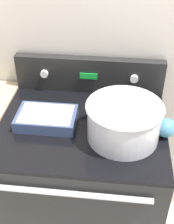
{
  "coord_description": "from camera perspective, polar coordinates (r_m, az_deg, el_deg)",
  "views": [
    {
      "loc": [
        0.15,
        -0.8,
        1.8
      ],
      "look_at": [
        0.02,
        0.34,
        0.97
      ],
      "focal_mm": 50.0,
      "sensor_mm": 36.0,
      "label": 1
    }
  ],
  "objects": [
    {
      "name": "stove_range",
      "position": [
        1.76,
        -0.73,
        -13.94
      ],
      "size": [
        0.77,
        0.67,
        0.91
      ],
      "color": "black",
      "rests_on": "ground_plane"
    },
    {
      "name": "control_panel",
      "position": [
        1.63,
        0.41,
        6.83
      ],
      "size": [
        0.77,
        0.07,
        0.19
      ],
      "color": "black",
      "rests_on": "stove_range"
    },
    {
      "name": "kitchen_wall",
      "position": [
        1.58,
        0.7,
        15.74
      ],
      "size": [
        8.0,
        0.05,
        2.5
      ],
      "color": "beige",
      "rests_on": "ground_plane"
    },
    {
      "name": "casserole_dish",
      "position": [
        1.44,
        -7.41,
        -1.05
      ],
      "size": [
        0.27,
        0.18,
        0.05
      ],
      "color": "#38476B",
      "rests_on": "stove_range"
    },
    {
      "name": "mixing_bowl",
      "position": [
        1.32,
        6.75,
        -1.43
      ],
      "size": [
        0.33,
        0.33,
        0.17
      ],
      "color": "silver",
      "rests_on": "stove_range"
    },
    {
      "name": "ladle",
      "position": [
        1.4,
        14.16,
        -2.69
      ],
      "size": [
        0.09,
        0.28,
        0.09
      ],
      "color": "teal",
      "rests_on": "stove_range"
    }
  ]
}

